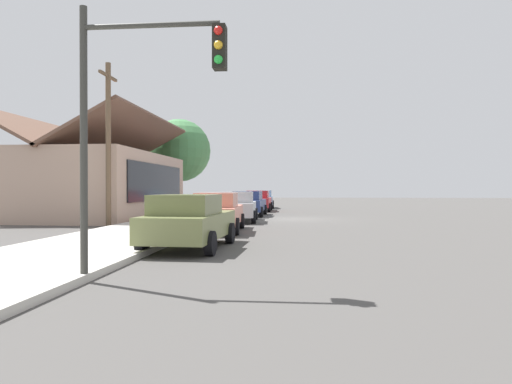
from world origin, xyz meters
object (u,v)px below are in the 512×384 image
(car_cherry, at_px, (258,201))
(car_skyblue, at_px, (263,199))
(car_coral, at_px, (218,212))
(shade_tree, at_px, (179,151))
(car_olive, at_px, (189,221))
(car_silver, at_px, (238,206))
(fire_hydrant_red, at_px, (238,205))
(car_navy, at_px, (249,203))
(traffic_light_main, at_px, (138,96))
(utility_pole_wooden, at_px, (108,141))

(car_cherry, xyz_separation_m, car_skyblue, (5.34, 0.08, 0.00))
(car_coral, relative_size, shade_tree, 0.64)
(car_olive, xyz_separation_m, car_skyblue, (27.13, -0.04, 0.00))
(car_silver, distance_m, fire_hydrant_red, 11.23)
(car_navy, bearing_deg, fire_hydrant_red, 14.04)
(car_olive, distance_m, car_silver, 10.82)
(car_coral, bearing_deg, car_navy, -3.55)
(car_navy, bearing_deg, car_coral, 179.94)
(shade_tree, bearing_deg, car_coral, -160.19)
(car_navy, bearing_deg, car_cherry, -0.55)
(traffic_light_main, xyz_separation_m, fire_hydrant_red, (26.70, 1.66, -2.99))
(car_silver, height_order, fire_hydrant_red, car_silver)
(shade_tree, xyz_separation_m, traffic_light_main, (-27.10, -6.46, -1.29))
(car_cherry, bearing_deg, car_skyblue, 0.20)
(car_cherry, bearing_deg, shade_tree, 84.25)
(shade_tree, height_order, fire_hydrant_red, shade_tree)
(car_navy, relative_size, shade_tree, 0.66)
(car_coral, relative_size, utility_pole_wooden, 0.62)
(utility_pole_wooden, bearing_deg, car_olive, -141.88)
(utility_pole_wooden, bearing_deg, car_silver, -54.80)
(car_cherry, bearing_deg, utility_pole_wooden, 158.74)
(car_skyblue, bearing_deg, traffic_light_main, 177.13)
(car_silver, bearing_deg, fire_hydrant_red, 4.05)
(car_silver, height_order, car_skyblue, same)
(traffic_light_main, relative_size, utility_pole_wooden, 0.69)
(car_olive, relative_size, traffic_light_main, 0.86)
(utility_pole_wooden, bearing_deg, shade_tree, 2.98)
(car_olive, xyz_separation_m, car_coral, (5.18, 0.08, -0.00))
(car_olive, distance_m, car_navy, 15.84)
(car_navy, bearing_deg, car_skyblue, 0.30)
(car_skyblue, height_order, fire_hydrant_red, car_skyblue)
(car_skyblue, bearing_deg, car_navy, 176.72)
(car_navy, xyz_separation_m, utility_pole_wooden, (-8.87, 5.48, 3.11))
(traffic_light_main, bearing_deg, utility_pole_wooden, 25.78)
(utility_pole_wooden, height_order, fire_hydrant_red, utility_pole_wooden)
(shade_tree, relative_size, utility_pole_wooden, 0.97)
(shade_tree, distance_m, traffic_light_main, 27.89)
(car_coral, height_order, shade_tree, shade_tree)
(car_cherry, distance_m, utility_pole_wooden, 16.13)
(car_cherry, height_order, fire_hydrant_red, car_cherry)
(car_coral, bearing_deg, utility_pole_wooden, 68.56)
(traffic_light_main, bearing_deg, car_skyblue, 0.28)
(shade_tree, height_order, traffic_light_main, shade_tree)
(car_coral, xyz_separation_m, shade_tree, (17.18, 6.19, 3.96))
(car_navy, relative_size, car_cherry, 1.10)
(car_olive, height_order, car_navy, same)
(car_navy, height_order, utility_pole_wooden, utility_pole_wooden)
(car_olive, relative_size, shade_tree, 0.61)
(car_silver, distance_m, car_skyblue, 16.31)
(car_cherry, relative_size, utility_pole_wooden, 0.58)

